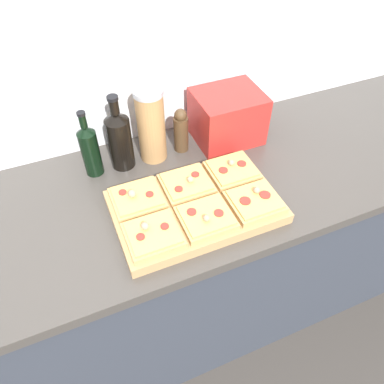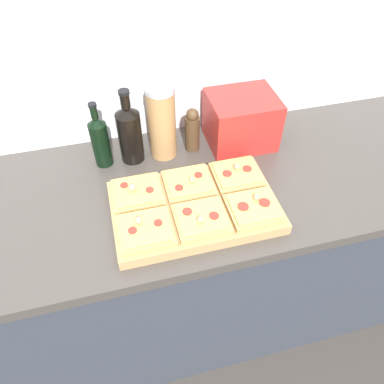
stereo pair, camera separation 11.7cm
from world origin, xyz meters
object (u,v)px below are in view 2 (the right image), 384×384
object	(u,v)px
olive_oil_bottle	(100,140)
grain_jar_tall	(162,122)
toaster_oven	(241,120)
cutting_board	(194,207)
pepper_mill	(192,130)
wine_bottle	(130,133)

from	to	relation	value
olive_oil_bottle	grain_jar_tall	bearing A→B (deg)	0.00
grain_jar_tall	toaster_oven	xyz separation A→B (m)	(0.30, -0.00, -0.04)
olive_oil_bottle	toaster_oven	size ratio (longest dim) A/B	0.93
cutting_board	pepper_mill	bearing A→B (deg)	76.68
cutting_board	grain_jar_tall	size ratio (longest dim) A/B	1.86
pepper_mill	toaster_oven	world-z (taller)	toaster_oven
cutting_board	wine_bottle	xyz separation A→B (m)	(-0.15, 0.31, 0.10)
grain_jar_tall	toaster_oven	size ratio (longest dim) A/B	1.04
olive_oil_bottle	grain_jar_tall	distance (m)	0.22
wine_bottle	grain_jar_tall	world-z (taller)	wine_bottle
pepper_mill	grain_jar_tall	bearing A→B (deg)	180.00
wine_bottle	toaster_oven	bearing A→B (deg)	-0.12
cutting_board	toaster_oven	world-z (taller)	toaster_oven
olive_oil_bottle	toaster_oven	xyz separation A→B (m)	(0.51, -0.00, -0.01)
wine_bottle	olive_oil_bottle	bearing A→B (deg)	-180.00
pepper_mill	wine_bottle	bearing A→B (deg)	180.00
pepper_mill	olive_oil_bottle	bearing A→B (deg)	-180.00
olive_oil_bottle	wine_bottle	distance (m)	0.10
cutting_board	wine_bottle	world-z (taller)	wine_bottle
olive_oil_bottle	pepper_mill	bearing A→B (deg)	0.00
olive_oil_bottle	wine_bottle	bearing A→B (deg)	0.00
cutting_board	grain_jar_tall	distance (m)	0.33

